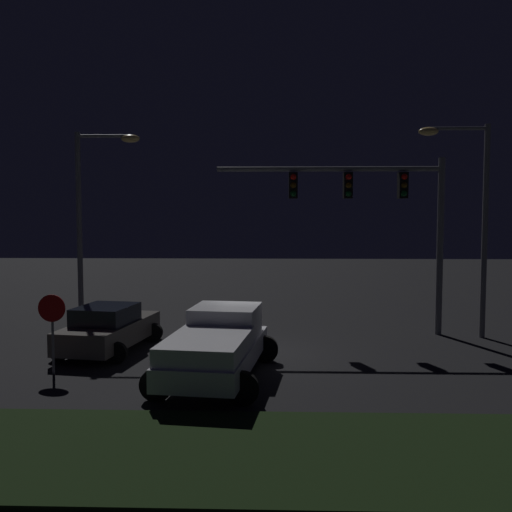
{
  "coord_description": "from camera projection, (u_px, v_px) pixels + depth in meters",
  "views": [
    {
      "loc": [
        0.55,
        -17.57,
        4.39
      ],
      "look_at": [
        -0.05,
        1.7,
        3.01
      ],
      "focal_mm": 39.49,
      "sensor_mm": 36.0,
      "label": 1
    }
  ],
  "objects": [
    {
      "name": "street_lamp_left",
      "position": [
        92.0,
        205.0,
        21.37
      ],
      "size": [
        2.47,
        0.44,
        7.54
      ],
      "color": "slate",
      "rests_on": "ground_plane"
    },
    {
      "name": "ground_plane",
      "position": [
        256.0,
        354.0,
        17.85
      ],
      "size": [
        80.0,
        80.0,
        0.0
      ],
      "primitive_type": "plane",
      "color": "black"
    },
    {
      "name": "stop_sign",
      "position": [
        52.0,
        319.0,
        15.5
      ],
      "size": [
        0.76,
        0.08,
        2.23
      ],
      "color": "slate",
      "rests_on": "ground_plane"
    },
    {
      "name": "pickup_truck",
      "position": [
        218.0,
        341.0,
        15.21
      ],
      "size": [
        3.31,
        5.6,
        1.8
      ],
      "rotation": [
        0.0,
        0.0,
        1.45
      ],
      "color": "silver",
      "rests_on": "ground_plane"
    },
    {
      "name": "car_sedan",
      "position": [
        109.0,
        328.0,
        18.26
      ],
      "size": [
        2.93,
        4.63,
        1.51
      ],
      "rotation": [
        0.0,
        0.0,
        1.41
      ],
      "color": "#514C47",
      "rests_on": "ground_plane"
    },
    {
      "name": "traffic_signal_gantry",
      "position": [
        374.0,
        202.0,
        20.58
      ],
      "size": [
        8.32,
        0.56,
        6.5
      ],
      "color": "slate",
      "rests_on": "ground_plane"
    },
    {
      "name": "street_lamp_right",
      "position": [
        471.0,
        203.0,
        20.01
      ],
      "size": [
        2.52,
        0.44,
        7.62
      ],
      "color": "slate",
      "rests_on": "ground_plane"
    },
    {
      "name": "grass_median",
      "position": [
        243.0,
        453.0,
        10.3
      ],
      "size": [
        26.57,
        4.14,
        0.1
      ],
      "primitive_type": "cube",
      "color": "black",
      "rests_on": "ground_plane"
    }
  ]
}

